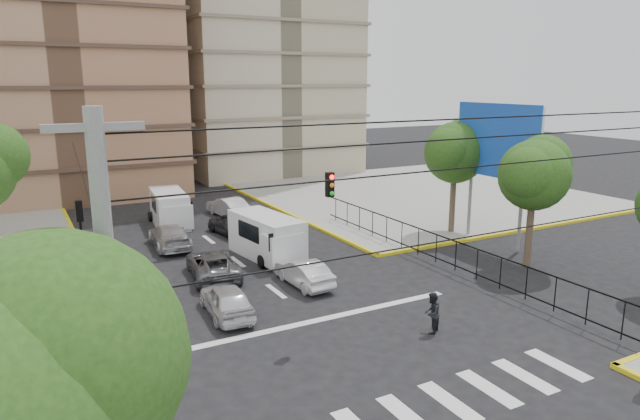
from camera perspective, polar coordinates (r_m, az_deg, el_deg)
ground at (r=22.53m, az=0.92°, el=-12.12°), size 160.00×160.00×0.00m
sidewalk_ne at (r=49.19m, az=9.76°, el=1.59°), size 26.00×26.00×0.15m
crosswalk_stripes at (r=18.17m, az=10.82°, el=-18.93°), size 12.00×2.40×0.01m
stop_line at (r=23.48m, az=-0.54°, el=-11.03°), size 13.00×0.40×0.01m
park_fence at (r=30.83m, az=11.47°, el=-5.39°), size 0.10×22.50×1.66m
billboard at (r=34.34m, az=17.34°, el=6.39°), size 0.36×6.20×8.10m
tree_park_a at (r=30.79m, az=20.73°, el=3.61°), size 4.41×3.60×6.83m
tree_park_c at (r=36.31m, az=13.46°, el=5.89°), size 4.65×3.80×7.25m
traffic_light_nw at (r=26.45m, az=-22.77°, el=-2.18°), size 0.28×0.22×4.40m
traffic_light_hanging at (r=19.03m, az=4.01°, el=1.89°), size 18.00×9.12×0.92m
utility_pole_sw at (r=10.02m, az=-19.67°, el=-16.19°), size 1.40×0.28×9.00m
van_right_lane at (r=31.07m, az=-5.17°, el=-2.83°), size 2.68×5.44×2.35m
van_left_lane at (r=39.25m, az=-14.73°, el=0.04°), size 2.45×5.21×2.27m
car_silver_front_left at (r=24.08m, az=-9.33°, el=-8.86°), size 1.86×4.05×1.35m
car_white_front_right at (r=27.11m, az=-1.63°, el=-6.30°), size 1.48×3.83×1.24m
car_grey_mid_left at (r=28.70m, az=-10.67°, el=-5.37°), size 2.80×4.95×1.30m
car_silver_rear_left at (r=34.25m, az=-14.84°, el=-2.52°), size 2.18×4.85×1.38m
car_darkgrey_mid_right at (r=36.17m, az=-8.71°, el=-1.34°), size 2.35×4.55×1.48m
car_white_rear_right at (r=41.19m, az=-9.18°, el=0.32°), size 2.06×4.41×1.40m
pedestrian_crosswalk at (r=22.59m, az=11.12°, el=-10.06°), size 0.99×0.95×1.62m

